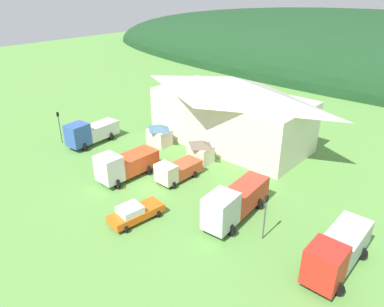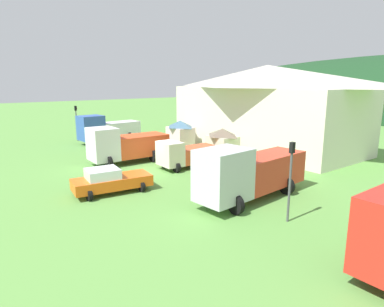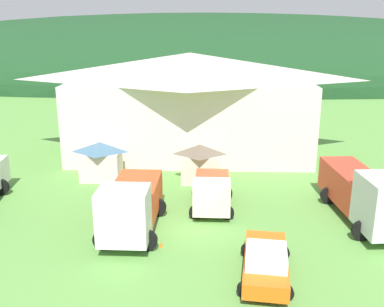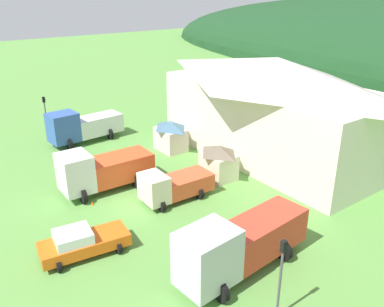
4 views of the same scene
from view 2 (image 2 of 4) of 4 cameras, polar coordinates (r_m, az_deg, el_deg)
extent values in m
plane|color=#5B9342|center=(27.85, -6.20, -2.56)|extent=(200.00, 200.00, 0.00)
cube|color=silver|center=(36.81, 12.38, 5.99)|extent=(19.73, 9.45, 6.47)
pyramid|color=#B7B2A3|center=(36.61, 12.70, 12.80)|extent=(21.31, 10.20, 2.27)
cube|color=beige|center=(31.52, 5.22, 1.14)|extent=(2.61, 2.05, 2.06)
pyramid|color=#6B5B4C|center=(31.28, 5.27, 3.64)|extent=(2.82, 2.21, 0.72)
cube|color=beige|center=(37.22, -2.02, 2.93)|extent=(2.81, 2.07, 2.09)
pyramid|color=#42667F|center=(37.01, -2.03, 5.09)|extent=(3.04, 2.24, 0.73)
cube|color=#3356AD|center=(39.40, -16.91, 4.22)|extent=(2.42, 2.73, 2.75)
cube|color=black|center=(39.27, -17.13, 5.07)|extent=(1.36, 2.13, 0.88)
cube|color=silver|center=(41.11, -12.33, 4.09)|extent=(2.59, 4.82, 1.76)
cylinder|color=black|center=(38.75, -16.18, 2.08)|extent=(1.10, 0.30, 1.10)
cylinder|color=black|center=(40.46, -17.37, 2.42)|extent=(1.10, 0.30, 1.10)
cylinder|color=black|center=(40.77, -10.75, 2.84)|extent=(1.10, 0.30, 1.10)
cylinder|color=black|center=(42.40, -12.10, 3.15)|extent=(1.10, 0.30, 1.10)
cube|color=white|center=(28.95, -15.01, 1.55)|extent=(2.54, 2.17, 2.74)
cube|color=black|center=(28.81, -15.27, 2.71)|extent=(1.37, 1.72, 0.88)
cube|color=#E04C23|center=(30.41, -8.92, 1.45)|extent=(2.59, 4.82, 1.82)
cylinder|color=black|center=(28.23, -14.04, -1.51)|extent=(1.10, 0.30, 1.10)
cylinder|color=black|center=(30.23, -15.62, -0.69)|extent=(1.10, 0.30, 1.10)
cylinder|color=black|center=(29.98, -6.68, -0.42)|extent=(1.10, 0.30, 1.10)
cylinder|color=black|center=(31.86, -8.63, 0.29)|extent=(1.10, 0.30, 1.10)
cube|color=beige|center=(26.97, -3.75, -0.03)|extent=(2.19, 1.59, 1.93)
cube|color=black|center=(26.84, -3.90, 0.84)|extent=(1.19, 1.25, 0.62)
cube|color=#DB512D|center=(28.48, 0.73, -0.06)|extent=(2.24, 3.76, 1.22)
cylinder|color=black|center=(26.43, -2.65, -2.42)|extent=(0.80, 0.30, 0.80)
cylinder|color=black|center=(27.96, -4.73, -1.63)|extent=(0.80, 0.30, 0.80)
cylinder|color=black|center=(28.24, 2.75, -1.46)|extent=(0.80, 0.30, 0.80)
cylinder|color=black|center=(29.67, 0.52, -0.77)|extent=(0.80, 0.30, 0.80)
cube|color=silver|center=(18.60, 5.38, -3.70)|extent=(2.45, 3.08, 2.92)
cube|color=black|center=(18.33, 5.11, -1.86)|extent=(1.38, 2.41, 0.93)
cube|color=red|center=(21.84, 12.77, -2.73)|extent=(2.65, 5.55, 2.03)
cylinder|color=black|center=(18.46, 7.49, -8.65)|extent=(1.10, 0.30, 1.10)
cylinder|color=black|center=(19.67, 3.23, -7.22)|extent=(1.10, 0.30, 1.10)
cylinder|color=black|center=(22.27, 15.87, -5.33)|extent=(1.10, 0.30, 1.10)
cylinder|color=black|center=(23.28, 11.88, -4.35)|extent=(1.10, 0.30, 1.10)
cylinder|color=black|center=(14.47, 27.43, -16.21)|extent=(1.10, 0.30, 1.10)
cube|color=orange|center=(22.31, -13.48, -4.79)|extent=(2.52, 5.17, 0.70)
cube|color=silver|center=(21.97, -15.06, -3.34)|extent=(2.00, 2.19, 0.62)
cylinder|color=black|center=(21.25, -17.17, -6.87)|extent=(0.68, 0.24, 0.68)
cylinder|color=black|center=(22.81, -18.13, -5.61)|extent=(0.68, 0.24, 0.68)
cylinder|color=black|center=(22.16, -8.61, -5.64)|extent=(0.68, 0.24, 0.68)
cylinder|color=black|center=(23.66, -10.10, -4.53)|extent=(0.68, 0.24, 0.68)
cylinder|color=#4C4C51|center=(42.46, -19.11, 4.50)|extent=(0.12, 0.12, 3.67)
cube|color=black|center=(42.25, -19.31, 7.34)|extent=(0.20, 0.24, 0.55)
sphere|color=red|center=(42.29, -19.15, 7.35)|extent=(0.14, 0.14, 0.14)
cylinder|color=#4C4C51|center=(17.67, 16.36, -5.68)|extent=(0.12, 0.12, 3.63)
cube|color=black|center=(17.16, 16.78, 0.97)|extent=(0.20, 0.24, 0.55)
sphere|color=green|center=(17.26, 17.04, 1.02)|extent=(0.14, 0.14, 0.14)
cone|color=orange|center=(27.89, -12.75, -2.78)|extent=(0.36, 0.36, 0.63)
camera|label=1|loc=(14.94, -148.73, 45.41)|focal=33.98mm
camera|label=3|loc=(24.60, -62.24, 15.18)|focal=41.29mm
camera|label=4|loc=(7.43, 96.37, 80.27)|focal=38.07mm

